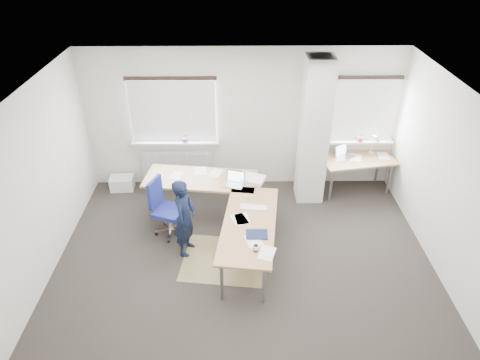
{
  "coord_description": "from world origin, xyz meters",
  "views": [
    {
      "loc": [
        -0.13,
        -5.07,
        4.77
      ],
      "look_at": [
        -0.06,
        0.9,
        1.04
      ],
      "focal_mm": 32.0,
      "sensor_mm": 36.0,
      "label": 1
    }
  ],
  "objects_px": {
    "person": "(185,218)",
    "task_chair": "(168,219)",
    "desk_main": "(226,200)",
    "desk_side": "(358,160)"
  },
  "relations": [
    {
      "from": "desk_side",
      "to": "task_chair",
      "type": "bearing_deg",
      "value": -169.64
    },
    {
      "from": "desk_side",
      "to": "person",
      "type": "relative_size",
      "value": 1.1
    },
    {
      "from": "desk_main",
      "to": "task_chair",
      "type": "distance_m",
      "value": 1.09
    },
    {
      "from": "desk_main",
      "to": "person",
      "type": "relative_size",
      "value": 2.12
    },
    {
      "from": "person",
      "to": "desk_side",
      "type": "bearing_deg",
      "value": -45.89
    },
    {
      "from": "task_chair",
      "to": "person",
      "type": "height_order",
      "value": "person"
    },
    {
      "from": "person",
      "to": "task_chair",
      "type": "bearing_deg",
      "value": 51.56
    },
    {
      "from": "desk_main",
      "to": "person",
      "type": "distance_m",
      "value": 0.79
    },
    {
      "from": "desk_side",
      "to": "desk_main",
      "type": "bearing_deg",
      "value": -162.17
    },
    {
      "from": "desk_side",
      "to": "person",
      "type": "height_order",
      "value": "person"
    }
  ]
}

